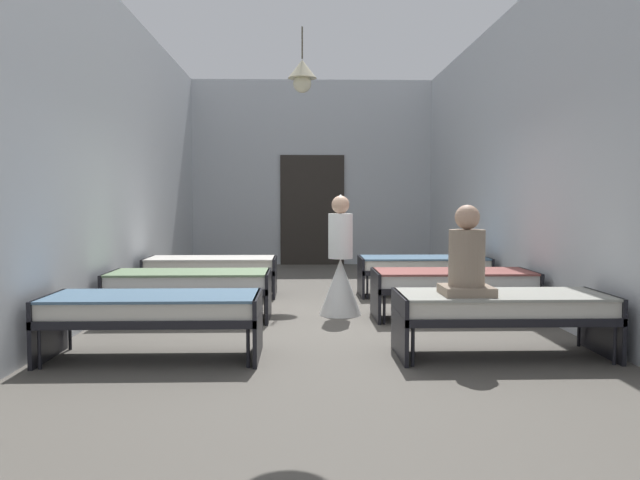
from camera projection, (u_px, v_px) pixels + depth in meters
ground_plane at (322, 323)px, 7.79m from camera, size 5.84×13.91×0.10m
room_shell at (319, 156)px, 8.88m from camera, size 5.64×13.51×4.04m
bed_left_row_0 at (153, 310)px, 5.82m from camera, size 1.90×0.84×0.57m
bed_right_row_0 at (502, 308)px, 5.91m from camera, size 1.90×0.84×0.57m
bed_left_row_1 at (190, 283)px, 7.72m from camera, size 1.90×0.84×0.57m
bed_right_row_1 at (453, 282)px, 7.81m from camera, size 1.90×0.84×0.57m
bed_left_row_2 at (212, 267)px, 9.61m from camera, size 1.90×0.84×0.57m
bed_right_row_2 at (423, 266)px, 9.70m from camera, size 1.90×0.84×0.57m
nurse_near_aisle at (340, 272)px, 8.03m from camera, size 0.52×0.52×1.49m
patient_seated_primary at (467, 262)px, 5.78m from camera, size 0.44×0.44×0.80m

